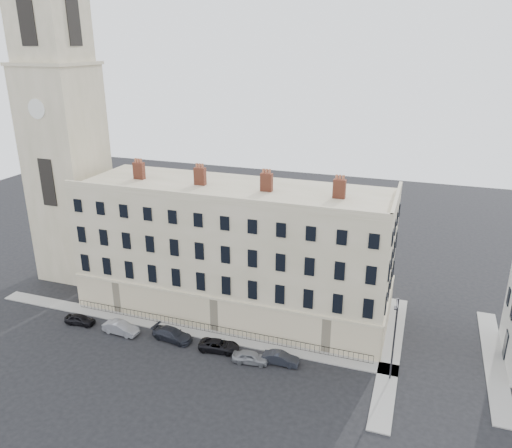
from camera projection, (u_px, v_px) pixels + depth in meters
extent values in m
plane|color=black|center=(247.00, 373.00, 48.68)|extent=(160.00, 160.00, 0.00)
cube|color=#B8AE89|center=(234.00, 249.00, 58.62)|extent=(36.00, 12.00, 15.00)
cube|color=beige|center=(214.00, 315.00, 55.10)|extent=(36.10, 0.18, 4.00)
cube|color=beige|center=(387.00, 316.00, 54.92)|extent=(0.18, 12.10, 4.00)
cube|color=#B8AE89|center=(211.00, 199.00, 50.73)|extent=(36.00, 0.35, 0.80)
cube|color=#B8AE89|center=(397.00, 200.00, 50.41)|extent=(0.35, 12.00, 0.80)
cube|color=brown|center=(139.00, 171.00, 59.42)|extent=(1.30, 0.70, 2.00)
cube|color=brown|center=(200.00, 176.00, 56.95)|extent=(1.30, 0.70, 2.00)
cube|color=brown|center=(267.00, 182.00, 54.48)|extent=(1.30, 0.70, 2.00)
cube|color=brown|center=(339.00, 189.00, 52.01)|extent=(1.30, 0.70, 2.00)
cube|color=#B8AE89|center=(69.00, 175.00, 65.58)|extent=(8.00, 8.00, 28.00)
cube|color=#B8AE89|center=(48.00, 19.00, 59.10)|extent=(7.04, 7.04, 10.00)
cube|color=black|center=(26.00, 13.00, 55.76)|extent=(2.20, 0.14, 7.00)
cylinder|color=white|center=(37.00, 109.00, 58.91)|extent=(2.40, 0.14, 2.40)
cube|color=gray|center=(179.00, 328.00, 56.18)|extent=(48.00, 2.00, 0.12)
cube|color=gray|center=(391.00, 353.00, 51.75)|extent=(2.00, 24.00, 0.12)
cube|color=gray|center=(494.00, 361.00, 50.44)|extent=(2.00, 20.00, 0.12)
cube|color=black|center=(213.00, 325.00, 54.97)|extent=(35.00, 0.04, 0.04)
cube|color=black|center=(213.00, 332.00, 55.28)|extent=(35.00, 0.04, 0.04)
imported|color=black|center=(80.00, 319.00, 56.97)|extent=(3.60, 1.67, 1.19)
imported|color=gray|center=(121.00, 328.00, 55.12)|extent=(4.21, 1.67, 1.36)
imported|color=#1F222A|center=(172.00, 334.00, 53.91)|extent=(4.82, 2.49, 1.34)
imported|color=black|center=(219.00, 346.00, 52.06)|extent=(4.42, 2.40, 1.18)
imported|color=gray|center=(250.00, 357.00, 50.07)|extent=(3.86, 1.97, 1.26)
imported|color=black|center=(281.00, 358.00, 49.89)|extent=(3.75, 1.39, 1.23)
cylinder|color=#2B2B30|center=(394.00, 340.00, 46.29)|extent=(0.17, 0.17, 8.70)
cylinder|color=#2B2B30|center=(397.00, 303.00, 44.19)|extent=(0.26, 1.64, 0.11)
cube|color=#2B2B30|center=(395.00, 308.00, 43.56)|extent=(0.25, 0.56, 0.13)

